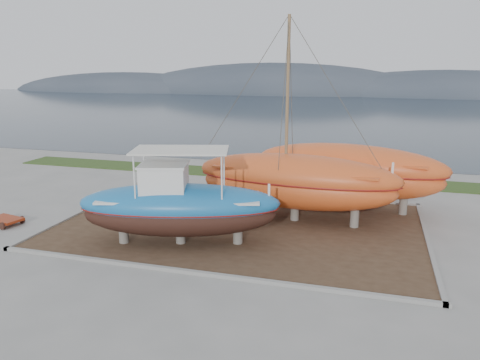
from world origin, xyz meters
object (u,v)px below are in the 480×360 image
(blue_caique, at_px, (179,197))
(orange_sailboat, at_px, (297,122))
(white_dinghy, at_px, (123,200))
(red_trailer, at_px, (6,221))
(orange_bare_hull, at_px, (348,177))

(blue_caique, relative_size, orange_sailboat, 0.85)
(white_dinghy, height_order, red_trailer, white_dinghy)
(blue_caique, height_order, orange_bare_hull, blue_caique)
(orange_sailboat, xyz_separation_m, red_trailer, (-14.31, -4.77, -5.08))
(blue_caique, xyz_separation_m, orange_bare_hull, (6.98, 7.91, -0.41))
(blue_caique, xyz_separation_m, white_dinghy, (-5.19, 3.92, -1.64))
(red_trailer, bearing_deg, white_dinghy, 52.41)
(white_dinghy, bearing_deg, orange_sailboat, -14.35)
(orange_bare_hull, bearing_deg, blue_caique, -121.70)
(blue_caique, relative_size, red_trailer, 3.62)
(orange_bare_hull, relative_size, red_trailer, 4.31)
(white_dinghy, bearing_deg, orange_bare_hull, -1.06)
(orange_sailboat, relative_size, red_trailer, 4.26)
(orange_bare_hull, xyz_separation_m, red_trailer, (-16.78, -7.94, -1.67))
(white_dinghy, relative_size, red_trailer, 1.47)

